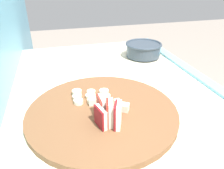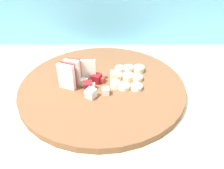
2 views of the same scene
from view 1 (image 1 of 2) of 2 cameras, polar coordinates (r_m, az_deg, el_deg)
The scene contains 5 objects.
cutting_board at distance 0.59m, azimuth -2.60°, elevation -7.20°, with size 0.40×0.40×0.02m, color brown.
apple_wedge_fan at distance 0.51m, azimuth -1.14°, elevation -7.71°, with size 0.09×0.06×0.07m.
apple_dice_pile at distance 0.57m, azimuth -0.75°, elevation -6.19°, with size 0.10×0.10×0.02m.
banana_slice_rows at distance 0.63m, azimuth -5.72°, elevation -3.12°, with size 0.09×0.11×0.01m.
ceramic_bowl at distance 0.98m, azimuth 8.31°, elevation 9.28°, with size 0.16×0.16×0.06m.
Camera 1 is at (-0.42, 0.18, 1.26)m, focal length 34.42 mm.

